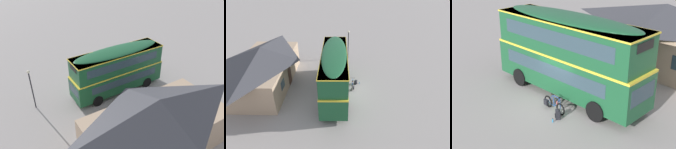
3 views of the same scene
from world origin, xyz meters
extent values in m
plane|color=gray|center=(0.00, 0.00, 0.00)|extent=(120.00, 120.00, 0.00)
cylinder|color=black|center=(2.93, 2.45, 0.55)|extent=(1.11, 0.33, 1.10)
cylinder|color=black|center=(2.82, 0.07, 0.55)|extent=(1.11, 0.33, 1.10)
cylinder|color=black|center=(-3.14, 2.73, 0.55)|extent=(1.11, 0.33, 1.10)
cylinder|color=black|center=(-3.25, 0.35, 0.55)|extent=(1.11, 0.33, 1.10)
cube|color=#19512D|center=(-0.16, 1.40, 1.52)|extent=(9.90, 2.95, 2.10)
cube|color=yellow|center=(-0.16, 1.40, 2.60)|extent=(9.92, 2.97, 0.12)
cube|color=#19512D|center=(-0.16, 1.40, 3.58)|extent=(9.60, 2.88, 1.90)
ellipsoid|color=#19512D|center=(-0.16, 1.40, 4.61)|extent=(9.41, 2.83, 0.36)
cube|color=#2D424C|center=(4.71, 1.18, 1.77)|extent=(0.15, 2.05, 0.90)
cube|color=black|center=(4.59, 1.18, 4.10)|extent=(0.12, 1.38, 0.44)
cube|color=#2D424C|center=(-0.42, 0.17, 1.82)|extent=(7.63, 0.39, 0.76)
cube|color=#2D424C|center=(-0.22, 0.19, 3.73)|extent=(8.03, 0.41, 0.80)
cube|color=#2D424C|center=(-0.30, 2.65, 1.82)|extent=(7.63, 0.39, 0.76)
cube|color=#2D424C|center=(-0.10, 2.61, 3.73)|extent=(8.03, 0.41, 0.80)
cube|color=yellow|center=(-0.16, 1.40, 4.49)|extent=(9.71, 2.97, 0.08)
torus|color=black|center=(1.12, -0.69, 0.34)|extent=(0.68, 0.19, 0.68)
torus|color=black|center=(0.04, -0.50, 0.34)|extent=(0.68, 0.19, 0.68)
cylinder|color=#B2B2B7|center=(1.12, -0.69, 0.34)|extent=(0.07, 0.11, 0.05)
cylinder|color=#B2B2B7|center=(0.04, -0.50, 0.34)|extent=(0.07, 0.11, 0.05)
cylinder|color=#234C99|center=(0.83, -0.64, 0.60)|extent=(0.50, 0.12, 0.65)
cylinder|color=#234C99|center=(0.76, -0.63, 0.91)|extent=(0.61, 0.14, 0.05)
cylinder|color=#234C99|center=(0.53, -0.59, 0.59)|extent=(0.18, 0.07, 0.63)
cylinder|color=#234C99|center=(0.32, -0.55, 0.31)|extent=(0.57, 0.13, 0.09)
cylinder|color=#234C99|center=(0.25, -0.54, 0.62)|extent=(0.45, 0.10, 0.58)
cylinder|color=#234C99|center=(1.09, -0.68, 0.63)|extent=(0.10, 0.05, 0.58)
cylinder|color=black|center=(1.06, -0.68, 0.96)|extent=(0.11, 0.46, 0.03)
ellipsoid|color=black|center=(0.44, -0.57, 0.93)|extent=(0.27, 0.14, 0.06)
cube|color=black|center=(0.03, -0.66, 0.36)|extent=(0.30, 0.19, 0.32)
cylinder|color=#D84C33|center=(0.83, -0.64, 0.60)|extent=(0.07, 0.07, 0.18)
cube|color=black|center=(1.26, -1.05, 0.25)|extent=(0.38, 0.37, 0.49)
ellipsoid|color=black|center=(1.26, -1.05, 0.49)|extent=(0.37, 0.35, 0.10)
cube|color=black|center=(1.18, -1.15, 0.17)|extent=(0.20, 0.17, 0.17)
cylinder|color=black|center=(1.40, -1.02, 0.25)|extent=(0.05, 0.05, 0.39)
cylinder|color=black|center=(1.26, -0.90, 0.25)|extent=(0.05, 0.05, 0.39)
cylinder|color=#338CBF|center=(1.31, -1.49, 0.10)|extent=(0.07, 0.07, 0.20)
cylinder|color=black|center=(1.31, -1.49, 0.21)|extent=(0.04, 0.04, 0.03)
cube|color=tan|center=(1.86, 9.14, 1.51)|extent=(11.02, 6.02, 3.03)
pyramid|color=#38383D|center=(1.86, 9.14, 3.77)|extent=(11.44, 6.44, 1.48)
cube|color=#3D2319|center=(1.70, 6.44, 1.05)|extent=(1.10, 0.11, 2.10)
cube|color=#2D424C|center=(-0.98, 6.60, 1.67)|extent=(1.10, 0.11, 0.90)
camera|label=1|loc=(11.69, 17.46, 14.20)|focal=36.41mm
camera|label=2|loc=(-17.09, 1.70, 12.37)|focal=30.76mm
camera|label=3|loc=(10.87, -11.28, 8.57)|focal=50.71mm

